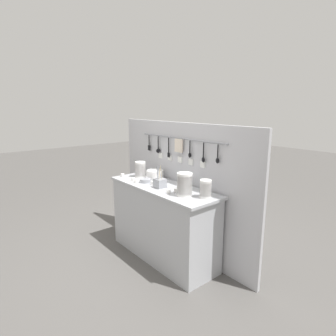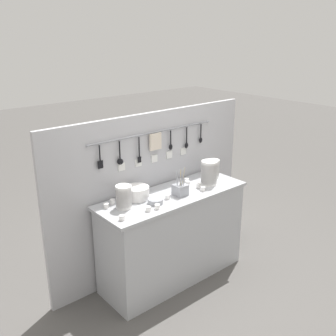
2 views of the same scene
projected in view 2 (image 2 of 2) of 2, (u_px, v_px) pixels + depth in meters
The scene contains 19 objects.
ground_plane at pixel (172, 276), 3.96m from camera, with size 20.00×20.00×0.00m, color #514F4C.
counter at pixel (173, 236), 3.81m from camera, with size 1.50×0.52×0.90m.
back_wall at pixel (153, 192), 3.90m from camera, with size 2.30×0.09×1.62m.
bowl_stack_short_front at pixel (214, 168), 4.05m from camera, with size 0.12×0.12×0.19m.
bowl_stack_wide_centre at pixel (209, 173), 3.84m from camera, with size 0.16×0.16×0.24m.
bowl_stack_nested_right at pixel (124, 197), 3.34m from camera, with size 0.14×0.14×0.20m.
plate_stack at pixel (137, 193), 3.54m from camera, with size 0.22×0.22×0.11m.
steel_mixing_bowl at pixel (155, 201), 3.45m from camera, with size 0.14×0.14×0.04m.
cutlery_caddy at pixel (180, 190), 3.61m from camera, with size 0.12×0.12×0.27m.
cup_edge_far at pixel (167, 197), 3.54m from camera, with size 0.05×0.05×0.04m.
cup_edge_near at pixel (203, 189), 3.72m from camera, with size 0.05×0.05×0.04m.
cup_back_left at pixel (187, 183), 3.86m from camera, with size 0.05×0.05×0.04m.
cup_front_left at pixel (122, 218), 3.15m from camera, with size 0.05×0.05×0.04m.
cup_back_right at pixel (106, 206), 3.36m from camera, with size 0.05×0.05×0.04m.
cup_front_right at pixel (186, 180), 3.92m from camera, with size 0.05×0.05×0.04m.
cup_centre at pixel (112, 202), 3.44m from camera, with size 0.05×0.05×0.04m.
cup_by_caddy at pixel (148, 209), 3.30m from camera, with size 0.05×0.05×0.04m.
cup_beside_plates at pixel (199, 186), 3.80m from camera, with size 0.05×0.05×0.04m.
cup_mid_row at pixel (157, 207), 3.34m from camera, with size 0.05×0.05×0.04m.
Camera 2 is at (-2.21, -2.54, 2.34)m, focal length 42.00 mm.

